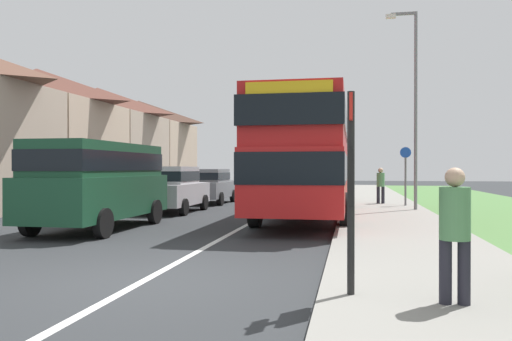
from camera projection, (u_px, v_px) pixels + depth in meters
name	position (u px, v px, depth m)	size (l,w,h in m)	color
ground_plane	(144.00, 281.00, 7.45)	(120.00, 120.00, 0.00)	#2D3033
lane_marking_centre	(251.00, 223.00, 15.31)	(0.14, 60.00, 0.01)	silver
pavement_near_side	(400.00, 233.00, 12.56)	(3.20, 68.00, 0.12)	gray
double_decker_bus	(309.00, 154.00, 17.01)	(2.80, 11.31, 3.70)	red
parked_van_dark_green	(99.00, 179.00, 13.67)	(2.11, 5.13, 2.33)	#19472D
parked_car_silver	(171.00, 187.00, 18.92)	(2.01, 3.97, 1.72)	#B7B7BC
parked_car_grey	(209.00, 185.00, 23.62)	(1.94, 3.96, 1.61)	slate
pedestrian_at_stop	(455.00, 229.00, 5.73)	(0.34, 0.34, 1.67)	#23232D
pedestrian_walking_away	(381.00, 184.00, 22.00)	(0.34, 0.34, 1.67)	#23232D
bus_stop_sign	(351.00, 178.00, 6.19)	(0.09, 0.52, 2.60)	black
cycle_route_sign	(406.00, 174.00, 20.80)	(0.44, 0.08, 2.52)	slate
street_lamp_mid	(413.00, 98.00, 18.77)	(1.14, 0.20, 7.45)	slate
house_terrace_far_side	(70.00, 139.00, 27.54)	(6.96, 23.76, 6.50)	tan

